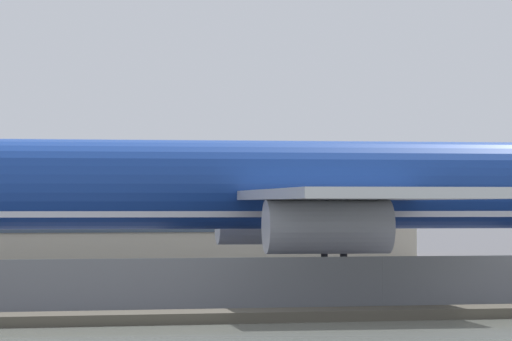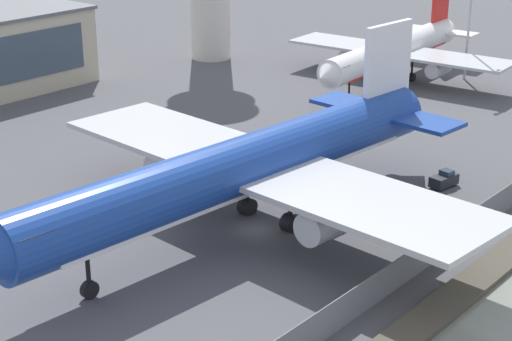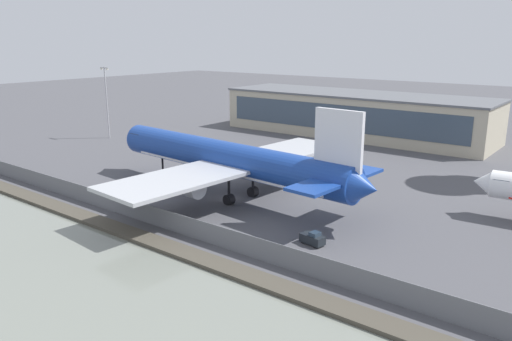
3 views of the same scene
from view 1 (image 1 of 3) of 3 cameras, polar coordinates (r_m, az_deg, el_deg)
The scene contains 5 objects.
ground_plane at distance 91.39m, azimuth 1.71°, elevation -4.70°, with size 500.00×500.00×0.00m, color #4C4C51.
shoreline_seawall at distance 71.82m, azimuth 6.00°, elevation -5.42°, with size 320.00×3.00×0.50m.
perimeter_fence at distance 76.00m, azimuth 4.86°, elevation -4.33°, with size 280.00×0.10×2.79m.
cargo_jet_blue at distance 91.80m, azimuth 1.35°, elevation -0.69°, with size 56.00×48.00×16.75m.
terminal_building at distance 152.94m, azimuth -8.14°, elevation -1.16°, with size 73.35×21.18×11.52m.
Camera 1 is at (-23.77, -88.08, 5.39)m, focal length 105.00 mm.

